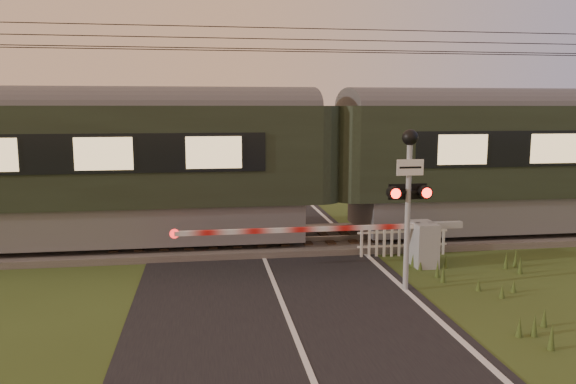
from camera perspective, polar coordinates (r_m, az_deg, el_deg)
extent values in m
plane|color=#35461B|center=(10.24, 0.51, -13.97)|extent=(160.00, 160.00, 0.00)
cube|color=black|center=(10.24, 0.51, -13.92)|extent=(6.00, 140.00, 0.02)
cube|color=#47423D|center=(16.37, -3.06, -5.08)|extent=(140.00, 3.40, 0.24)
cube|color=slate|center=(15.63, -2.81, -4.99)|extent=(140.00, 0.08, 0.14)
cube|color=slate|center=(17.03, -3.30, -3.86)|extent=(140.00, 0.08, 0.14)
cube|color=#2D2116|center=(16.34, -3.06, -4.64)|extent=(0.24, 2.20, 0.06)
cylinder|color=black|center=(15.69, -3.12, 14.33)|extent=(120.00, 0.02, 0.02)
cylinder|color=black|center=(16.28, -3.32, 14.12)|extent=(120.00, 0.02, 0.02)
cylinder|color=black|center=(16.06, -3.24, 16.36)|extent=(120.00, 0.02, 0.02)
cylinder|color=black|center=(16.02, -3.23, 15.29)|extent=(120.00, 0.02, 0.02)
cube|color=gray|center=(14.48, 13.56, -5.15)|extent=(0.55, 0.85, 1.10)
cylinder|color=gray|center=(14.42, 13.01, -5.19)|extent=(0.12, 0.12, 1.10)
cube|color=gray|center=(14.59, 15.62, -3.24)|extent=(0.90, 0.16, 0.16)
cube|color=red|center=(13.53, 1.24, -3.84)|extent=(5.95, 0.11, 0.11)
cylinder|color=red|center=(13.36, -11.47, -4.17)|extent=(0.22, 0.04, 0.22)
cylinder|color=gray|center=(12.21, 12.04, -2.69)|extent=(0.12, 0.12, 3.16)
cube|color=white|center=(11.99, 12.31, 2.46)|extent=(0.58, 0.03, 0.34)
sphere|color=black|center=(11.99, 12.30, 5.44)|extent=(0.34, 0.34, 0.34)
cube|color=black|center=(12.11, 12.13, 0.01)|extent=(0.79, 0.06, 0.06)
cylinder|color=#FF140C|center=(11.83, 10.90, -0.16)|extent=(0.21, 0.02, 0.21)
cylinder|color=#FF140C|center=(12.07, 13.93, -0.08)|extent=(0.21, 0.02, 0.21)
cube|color=black|center=(12.15, 12.04, 0.04)|extent=(0.84, 0.02, 0.34)
cube|color=silver|center=(15.34, 11.55, -5.33)|extent=(2.48, 0.04, 0.06)
cube|color=silver|center=(15.25, 11.59, -3.96)|extent=(2.48, 0.04, 0.06)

